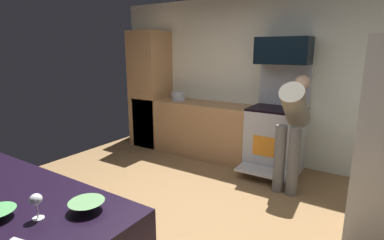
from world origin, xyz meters
TOP-DOWN VIEW (x-y plane):
  - ground_plane at (0.00, 0.00)m, footprint 5.20×4.80m
  - wall_back at (0.00, 2.34)m, footprint 5.20×0.12m
  - lower_cabinet_run at (-0.90, 1.98)m, footprint 2.40×0.60m
  - cabinet_column at (-1.90, 1.98)m, footprint 0.60×0.60m
  - oven_range at (0.51, 1.97)m, footprint 0.76×0.96m
  - microwave at (0.51, 2.06)m, footprint 0.74×0.38m
  - person_cook at (0.86, 1.47)m, footprint 0.31×0.72m
  - mixing_bowl_prep at (0.47, -1.32)m, footprint 0.20×0.20m
  - wine_glass_mid at (0.32, -1.51)m, footprint 0.06×0.06m
  - stock_pot at (-1.26, 1.98)m, footprint 0.25×0.25m

SIDE VIEW (x-z plane):
  - ground_plane at x=0.00m, z-range -0.02..0.00m
  - lower_cabinet_run at x=-0.90m, z-range 0.00..0.90m
  - oven_range at x=0.51m, z-range -0.27..1.30m
  - person_cook at x=0.86m, z-range 0.15..1.60m
  - mixing_bowl_prep at x=0.47m, z-range 0.90..0.96m
  - stock_pot at x=-1.26m, z-range 0.90..1.05m
  - wine_glass_mid at x=0.32m, z-range 0.93..1.08m
  - cabinet_column at x=-1.90m, z-range 0.00..2.10m
  - wall_back at x=0.00m, z-range 0.00..2.60m
  - microwave at x=0.51m, z-range 1.57..1.95m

